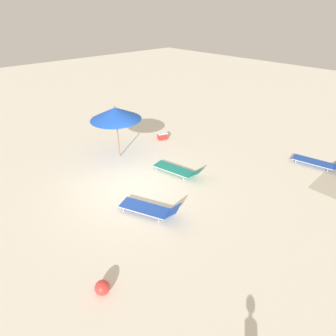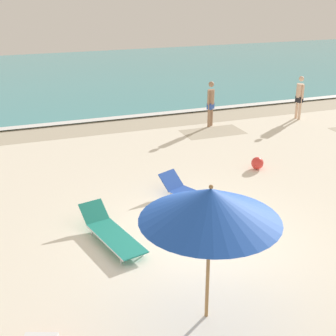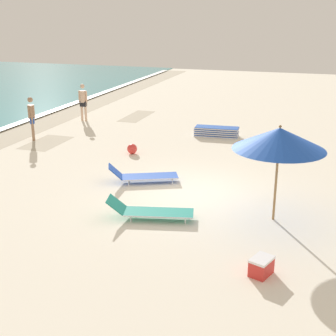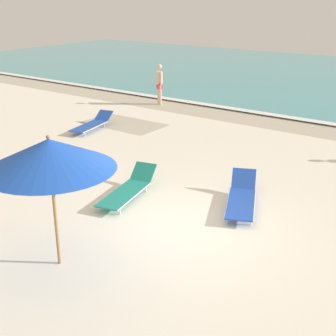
{
  "view_description": "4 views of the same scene",
  "coord_description": "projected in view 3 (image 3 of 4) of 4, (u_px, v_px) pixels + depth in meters",
  "views": [
    {
      "loc": [
        4.76,
        7.17,
        6.02
      ],
      "look_at": [
        -0.85,
        1.16,
        0.98
      ],
      "focal_mm": 28.0,
      "sensor_mm": 36.0,
      "label": 1
    },
    {
      "loc": [
        -3.88,
        -8.18,
        5.3
      ],
      "look_at": [
        -0.23,
        1.59,
        1.13
      ],
      "focal_mm": 50.0,
      "sensor_mm": 36.0,
      "label": 2
    },
    {
      "loc": [
        -12.11,
        -3.15,
        4.98
      ],
      "look_at": [
        -0.51,
        0.6,
        0.91
      ],
      "focal_mm": 50.0,
      "sensor_mm": 36.0,
      "label": 3
    },
    {
      "loc": [
        4.94,
        -7.18,
        4.64
      ],
      "look_at": [
        -0.69,
        0.57,
        1.04
      ],
      "focal_mm": 50.0,
      "sensor_mm": 36.0,
      "label": 4
    }
  ],
  "objects": [
    {
      "name": "sun_lounger_under_umbrella",
      "position": [
        150.0,
        211.0,
        11.81
      ],
      "size": [
        1.08,
        2.26,
        0.53
      ],
      "rotation": [
        0.0,
        0.0,
        0.23
      ],
      "color": "#1E8475",
      "rests_on": "ground_plane"
    },
    {
      "name": "beachgoer_wading_adult",
      "position": [
        83.0,
        100.0,
        22.25
      ],
      "size": [
        0.27,
        0.45,
        1.76
      ],
      "rotation": [
        0.0,
        0.0,
        4.76
      ],
      "color": "beige",
      "rests_on": "ground_plane"
    },
    {
      "name": "beach_umbrella",
      "position": [
        279.0,
        139.0,
        11.16
      ],
      "size": [
        2.25,
        2.25,
        2.44
      ],
      "color": "#9E7547",
      "rests_on": "ground_plane"
    },
    {
      "name": "sun_lounger_near_water_left",
      "position": [
        143.0,
        175.0,
        14.36
      ],
      "size": [
        1.42,
        2.17,
        0.57
      ],
      "rotation": [
        0.0,
        0.0,
        0.43
      ],
      "color": "blue",
      "rests_on": "ground_plane"
    },
    {
      "name": "beach_ball",
      "position": [
        132.0,
        149.0,
        17.25
      ],
      "size": [
        0.37,
        0.37,
        0.37
      ],
      "color": "red",
      "rests_on": "ground_plane"
    },
    {
      "name": "lounger_stack",
      "position": [
        216.0,
        132.0,
        19.64
      ],
      "size": [
        0.73,
        1.9,
        0.41
      ],
      "rotation": [
        0.0,
        0.0,
        0.07
      ],
      "color": "blue",
      "rests_on": "ground_plane"
    },
    {
      "name": "cooler_box",
      "position": [
        261.0,
        266.0,
        9.27
      ],
      "size": [
        0.59,
        0.51,
        0.37
      ],
      "rotation": [
        0.0,
        0.0,
        2.78
      ],
      "color": "red",
      "rests_on": "ground_plane"
    },
    {
      "name": "ground_plane",
      "position": [
        193.0,
        197.0,
        13.46
      ],
      "size": [
        60.0,
        60.0,
        0.16
      ],
      "color": "silver"
    },
    {
      "name": "beachgoer_strolling_adult",
      "position": [
        32.0,
        116.0,
        18.85
      ],
      "size": [
        0.38,
        0.32,
        1.76
      ],
      "rotation": [
        0.0,
        0.0,
        3.76
      ],
      "color": "#A37A5B",
      "rests_on": "ground_plane"
    }
  ]
}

